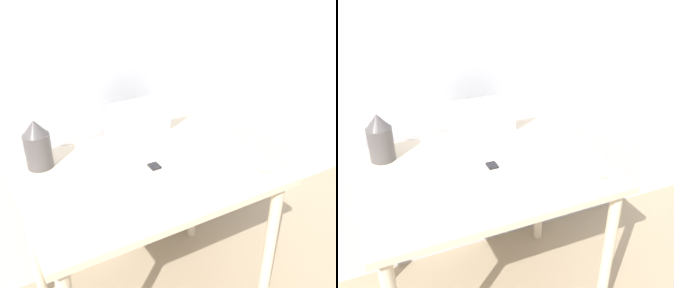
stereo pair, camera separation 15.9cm
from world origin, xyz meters
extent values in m
cube|color=silver|center=(0.00, 0.80, 1.25)|extent=(6.00, 0.05, 2.50)
cube|color=beige|center=(0.00, 0.37, 0.76)|extent=(1.01, 0.73, 0.03)
cylinder|color=beige|center=(0.45, 0.06, 0.37)|extent=(0.05, 0.05, 0.74)
cylinder|color=beige|center=(-0.45, 0.68, 0.37)|extent=(0.05, 0.05, 0.74)
cylinder|color=beige|center=(0.45, 0.68, 0.37)|extent=(0.05, 0.05, 0.74)
cube|color=white|center=(0.10, 0.53, 0.78)|extent=(0.33, 0.21, 0.02)
cube|color=silver|center=(0.10, 0.51, 0.79)|extent=(0.27, 0.11, 0.00)
cube|color=white|center=(0.10, 0.60, 0.89)|extent=(0.33, 0.06, 0.20)
cube|color=black|center=(0.10, 0.61, 0.89)|extent=(0.29, 0.04, 0.17)
cube|color=white|center=(0.10, 0.17, 0.78)|extent=(0.41, 0.17, 0.02)
cube|color=silver|center=(0.10, 0.17, 0.79)|extent=(0.38, 0.14, 0.00)
ellipsoid|color=white|center=(0.41, 0.14, 0.79)|extent=(0.05, 0.11, 0.03)
cylinder|color=#514C4C|center=(-0.36, 0.60, 0.84)|extent=(0.11, 0.11, 0.15)
cone|color=#514C4C|center=(-0.36, 0.60, 0.95)|extent=(0.10, 0.10, 0.06)
cube|color=black|center=(0.04, 0.36, 0.78)|extent=(0.04, 0.05, 0.01)
camera|label=1|loc=(-0.60, -0.86, 1.62)|focal=42.00mm
camera|label=2|loc=(-0.46, -0.94, 1.62)|focal=42.00mm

